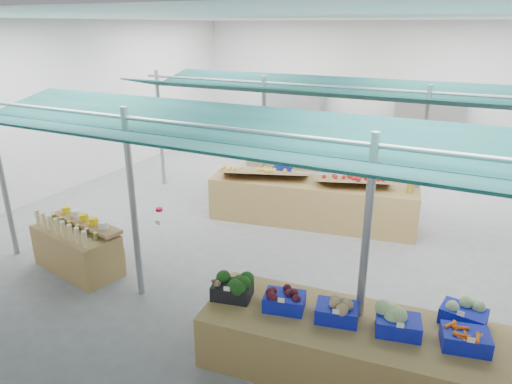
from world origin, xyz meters
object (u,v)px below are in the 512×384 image
bottle_shelf (79,247)px  vendor_right (354,174)px  vendor_left (282,164)px  fruit_counter (311,202)px  veg_counter (351,348)px

bottle_shelf → vendor_right: bearing=64.5°
vendor_left → bottle_shelf: bearing=60.6°
bottle_shelf → vendor_left: size_ratio=1.02×
vendor_left → fruit_counter: bearing=127.7°
veg_counter → vendor_right: 5.43m
bottle_shelf → veg_counter: 4.98m
bottle_shelf → veg_counter: bottle_shelf is taller
fruit_counter → vendor_right: 1.32m
bottle_shelf → vendor_right: size_ratio=1.02×
bottle_shelf → vendor_left: (1.73, 4.84, 0.46)m
vendor_right → veg_counter: bearing=95.6°
fruit_counter → vendor_right: size_ratio=2.50×
bottle_shelf → veg_counter: bearing=6.4°
bottle_shelf → vendor_left: bearing=81.0°
veg_counter → vendor_right: (-1.43, 5.21, 0.52)m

